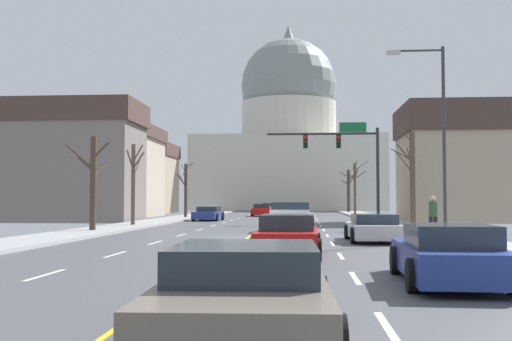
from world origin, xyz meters
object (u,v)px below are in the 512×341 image
object	(u,v)px
street_lamp_right	(436,124)
sedan_near_00	(291,218)
sedan_oncoming_01	(262,210)
sedan_near_03	(288,237)
sedan_near_05	(246,297)
signal_gantry	(346,151)
pickup_truck_near_01	(291,219)
sedan_oncoming_00	(208,214)
sedan_near_04	(448,255)
sedan_near_02	(373,228)
sedan_oncoming_02	(269,208)
pedestrian_00	(433,215)

from	to	relation	value
street_lamp_right	sedan_near_00	xyz separation A→B (m)	(-6.32, 13.02, -4.30)
sedan_oncoming_01	sedan_near_03	bearing A→B (deg)	-85.05
sedan_near_03	sedan_oncoming_01	size ratio (longest dim) A/B	1.09
street_lamp_right	sedan_near_00	size ratio (longest dim) A/B	1.87
sedan_near_00	sedan_near_05	distance (m)	31.45
signal_gantry	sedan_oncoming_01	distance (m)	21.07
pickup_truck_near_01	sedan_oncoming_00	bearing A→B (deg)	112.16
signal_gantry	sedan_near_04	world-z (taller)	signal_gantry
sedan_near_03	sedan_oncoming_01	world-z (taller)	sedan_near_03
street_lamp_right	sedan_near_03	size ratio (longest dim) A/B	1.70
sedan_near_05	sedan_oncoming_01	size ratio (longest dim) A/B	1.09
signal_gantry	sedan_oncoming_01	xyz separation A→B (m)	(-7.33, 19.23, -4.53)
sedan_near_02	sedan_oncoming_02	xyz separation A→B (m)	(-7.14, 50.48, 0.06)
sedan_oncoming_00	sedan_oncoming_02	world-z (taller)	sedan_oncoming_02
street_lamp_right	sedan_near_03	bearing A→B (deg)	-129.88
sedan_near_02	sedan_oncoming_02	size ratio (longest dim) A/B	1.03
sedan_oncoming_01	pedestrian_00	bearing A→B (deg)	-75.57
sedan_near_05	sedan_oncoming_02	xyz separation A→B (m)	(-3.61, 68.57, 0.03)
sedan_near_00	sedan_near_02	distance (m)	13.85
sedan_near_02	sedan_near_03	bearing A→B (deg)	-116.00
sedan_near_05	sedan_near_04	bearing A→B (deg)	56.81
sedan_near_05	sedan_oncoming_00	distance (m)	42.59
sedan_near_02	pedestrian_00	distance (m)	2.48
sedan_near_00	sedan_near_05	xyz separation A→B (m)	(0.13, -31.45, 0.01)
signal_gantry	pickup_truck_near_01	xyz separation A→B (m)	(-3.70, -11.42, -4.42)
sedan_near_00	sedan_near_05	world-z (taller)	sedan_near_05
pedestrian_00	sedan_oncoming_02	bearing A→B (deg)	100.74
street_lamp_right	sedan_near_04	world-z (taller)	street_lamp_right
sedan_near_00	pickup_truck_near_01	bearing A→B (deg)	-88.76
pickup_truck_near_01	sedan_oncoming_01	size ratio (longest dim) A/B	1.31
sedan_oncoming_01	sedan_oncoming_00	bearing A→B (deg)	-104.44
sedan_near_05	sedan_oncoming_02	bearing A→B (deg)	93.01
sedan_near_00	sedan_oncoming_02	distance (m)	37.28
sedan_oncoming_02	pedestrian_00	world-z (taller)	pedestrian_00
sedan_oncoming_00	pickup_truck_near_01	bearing A→B (deg)	-67.84
street_lamp_right	sedan_oncoming_00	xyz separation A→B (m)	(-13.23, 23.58, -4.32)
sedan_near_05	sedan_oncoming_01	bearing A→B (deg)	93.73
sedan_oncoming_01	pedestrian_00	xyz separation A→B (m)	(9.56, -37.18, 0.50)
sedan_oncoming_02	pedestrian_00	bearing A→B (deg)	-79.26
sedan_near_05	sedan_oncoming_00	xyz separation A→B (m)	(-7.04, 42.01, -0.03)
pickup_truck_near_01	sedan_oncoming_02	xyz separation A→B (m)	(-3.63, 43.89, -0.12)
sedan_near_00	sedan_near_04	distance (m)	26.16
signal_gantry	sedan_near_00	xyz separation A→B (m)	(-3.85, -4.65, -4.57)
signal_gantry	pedestrian_00	size ratio (longest dim) A/B	4.61
sedan_near_02	sedan_near_04	bearing A→B (deg)	-89.52
sedan_near_05	sedan_near_03	bearing A→B (deg)	88.95
sedan_near_02	sedan_near_04	world-z (taller)	sedan_near_04
street_lamp_right	sedan_oncoming_00	world-z (taller)	street_lamp_right
street_lamp_right	sedan_oncoming_02	world-z (taller)	street_lamp_right
sedan_oncoming_02	street_lamp_right	bearing A→B (deg)	-78.94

